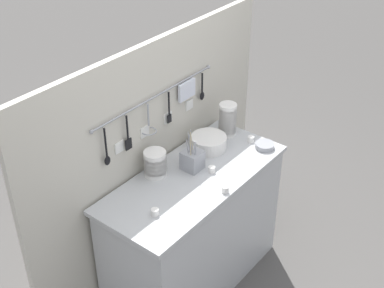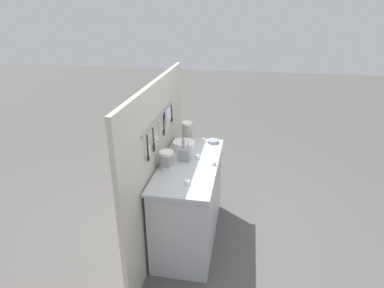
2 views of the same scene
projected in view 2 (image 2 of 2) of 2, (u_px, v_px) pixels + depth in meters
name	position (u px, v px, depth m)	size (l,w,h in m)	color
ground_plane	(190.00, 236.00, 3.62)	(20.00, 20.00, 0.00)	#514F4C
counter	(190.00, 201.00, 3.44)	(1.33, 0.58, 0.93)	#B7BABC
back_wall	(159.00, 164.00, 3.33)	(2.13, 0.11, 1.75)	beige
bowl_stack_back_corner	(167.00, 159.00, 3.13)	(0.14, 0.14, 0.17)	white
bowl_stack_wide_centre	(187.00, 132.00, 3.71)	(0.12, 0.12, 0.24)	white
plate_stack	(184.00, 145.00, 3.54)	(0.24, 0.24, 0.09)	white
steel_mixing_bowl	(213.00, 141.00, 3.72)	(0.13, 0.13, 0.04)	#93969E
cutlery_caddy	(185.00, 154.00, 3.29)	(0.12, 0.12, 0.28)	#93969E
cup_edge_far	(203.00, 140.00, 3.74)	(0.04, 0.04, 0.04)	white
cup_mid_row	(197.00, 157.00, 3.33)	(0.04, 0.04, 0.04)	white
cup_back_left	(214.00, 163.00, 3.20)	(0.04, 0.04, 0.04)	white
cup_edge_near	(187.00, 183.00, 2.85)	(0.04, 0.04, 0.04)	white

